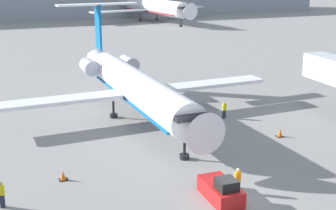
# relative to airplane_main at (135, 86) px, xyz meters

# --- Properties ---
(ground_plane) EXTENTS (600.00, 600.00, 0.00)m
(ground_plane) POSITION_rel_airplane_main_xyz_m (0.76, -19.35, -3.40)
(ground_plane) COLOR gray
(airplane_main) EXTENTS (30.00, 29.98, 10.61)m
(airplane_main) POSITION_rel_airplane_main_xyz_m (0.00, 0.00, 0.00)
(airplane_main) COLOR white
(airplane_main) RESTS_ON ground
(pushback_tug) EXTENTS (1.82, 3.81, 1.82)m
(pushback_tug) POSITION_rel_airplane_main_xyz_m (0.24, -18.94, -2.72)
(pushback_tug) COLOR #B21919
(pushback_tug) RESTS_ON ground
(worker_near_tug) EXTENTS (0.40, 0.26, 1.83)m
(worker_near_tug) POSITION_rel_airplane_main_xyz_m (1.76, -18.47, -2.43)
(worker_near_tug) COLOR #232838
(worker_near_tug) RESTS_ON ground
(worker_by_wing) EXTENTS (0.40, 0.25, 1.77)m
(worker_by_wing) POSITION_rel_airplane_main_xyz_m (8.47, -3.42, -2.47)
(worker_by_wing) COLOR #232838
(worker_by_wing) RESTS_ON ground
(worker_on_apron) EXTENTS (0.40, 0.26, 1.85)m
(worker_on_apron) POSITION_rel_airplane_main_xyz_m (-13.55, -14.91, -2.42)
(worker_on_apron) COLOR #232838
(worker_on_apron) RESTS_ON ground
(traffic_cone_left) EXTENTS (0.62, 0.62, 0.74)m
(traffic_cone_left) POSITION_rel_airplane_main_xyz_m (-9.26, -12.22, -3.05)
(traffic_cone_left) COLOR black
(traffic_cone_left) RESTS_ON ground
(traffic_cone_right) EXTENTS (0.64, 0.64, 0.77)m
(traffic_cone_right) POSITION_rel_airplane_main_xyz_m (10.77, -10.10, -3.03)
(traffic_cone_right) COLOR black
(traffic_cone_right) RESTS_ON ground
(airplane_parked_far_left) EXTENTS (35.15, 37.80, 11.29)m
(airplane_parked_far_left) POSITION_rel_airplane_main_xyz_m (28.98, 81.03, 0.69)
(airplane_parked_far_left) COLOR white
(airplane_parked_far_left) RESTS_ON ground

